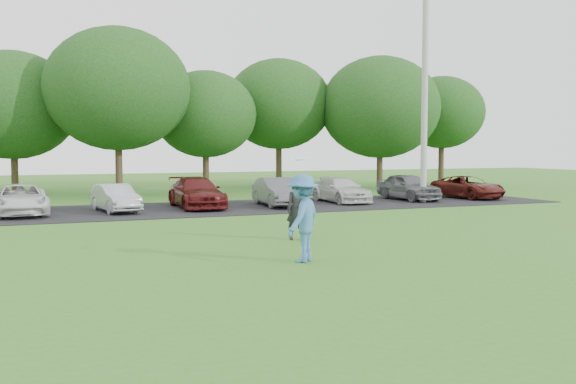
# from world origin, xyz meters

# --- Properties ---
(ground) EXTENTS (100.00, 100.00, 0.00)m
(ground) POSITION_xyz_m (0.00, 0.00, 0.00)
(ground) COLOR #386E1F
(ground) RESTS_ON ground
(parking_lot) EXTENTS (32.00, 6.50, 0.03)m
(parking_lot) POSITION_xyz_m (0.00, 13.00, 0.01)
(parking_lot) COLOR black
(parking_lot) RESTS_ON ground
(utility_pole) EXTENTS (0.28, 0.28, 9.30)m
(utility_pole) POSITION_xyz_m (10.04, 11.89, 4.65)
(utility_pole) COLOR #A7A7A2
(utility_pole) RESTS_ON ground
(frisbee_player) EXTENTS (1.39, 1.38, 2.32)m
(frisbee_player) POSITION_xyz_m (-0.96, 0.35, 0.96)
(frisbee_player) COLOR teal
(frisbee_player) RESTS_ON ground
(camera_bystander) EXTENTS (0.65, 0.48, 1.63)m
(camera_bystander) POSITION_xyz_m (0.26, 3.47, 0.82)
(camera_bystander) COLOR black
(camera_bystander) RESTS_ON ground
(parked_cars) EXTENTS (28.84, 4.51, 1.25)m
(parked_cars) POSITION_xyz_m (-0.11, 13.01, 0.61)
(parked_cars) COLOR #4E1111
(parked_cars) RESTS_ON parking_lot
(tree_row) EXTENTS (42.39, 9.85, 8.64)m
(tree_row) POSITION_xyz_m (1.51, 22.76, 4.91)
(tree_row) COLOR #38281C
(tree_row) RESTS_ON ground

